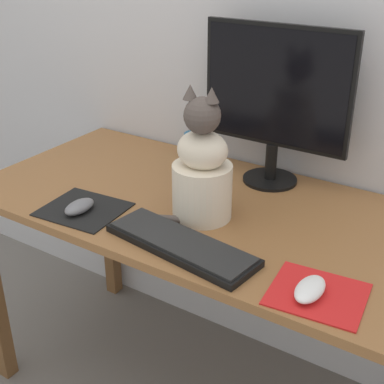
{
  "coord_description": "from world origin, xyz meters",
  "views": [
    {
      "loc": [
        0.68,
        -1.17,
        1.47
      ],
      "look_at": [
        0.02,
        -0.15,
        0.87
      ],
      "focal_mm": 50.0,
      "sensor_mm": 36.0,
      "label": 1
    }
  ],
  "objects_px": {
    "monitor": "(275,97)",
    "pen_cup": "(194,146)",
    "computer_mouse_right": "(310,289)",
    "computer_mouse_left": "(79,207)",
    "keyboard": "(181,244)",
    "cat": "(202,171)"
  },
  "relations": [
    {
      "from": "computer_mouse_right",
      "to": "computer_mouse_left",
      "type": "bearing_deg",
      "value": 179.09
    },
    {
      "from": "monitor",
      "to": "computer_mouse_right",
      "type": "height_order",
      "value": "monitor"
    },
    {
      "from": "computer_mouse_left",
      "to": "computer_mouse_right",
      "type": "bearing_deg",
      "value": -0.91
    },
    {
      "from": "keyboard",
      "to": "monitor",
      "type": "bearing_deg",
      "value": 95.9
    },
    {
      "from": "monitor",
      "to": "computer_mouse_left",
      "type": "relative_size",
      "value": 4.79
    },
    {
      "from": "computer_mouse_left",
      "to": "computer_mouse_right",
      "type": "relative_size",
      "value": 0.93
    },
    {
      "from": "keyboard",
      "to": "cat",
      "type": "height_order",
      "value": "cat"
    },
    {
      "from": "monitor",
      "to": "pen_cup",
      "type": "distance_m",
      "value": 0.37
    },
    {
      "from": "monitor",
      "to": "keyboard",
      "type": "height_order",
      "value": "monitor"
    },
    {
      "from": "keyboard",
      "to": "computer_mouse_right",
      "type": "height_order",
      "value": "computer_mouse_right"
    },
    {
      "from": "cat",
      "to": "pen_cup",
      "type": "distance_m",
      "value": 0.42
    },
    {
      "from": "keyboard",
      "to": "pen_cup",
      "type": "bearing_deg",
      "value": 126.95
    },
    {
      "from": "monitor",
      "to": "pen_cup",
      "type": "relative_size",
      "value": 2.7
    },
    {
      "from": "computer_mouse_left",
      "to": "pen_cup",
      "type": "bearing_deg",
      "value": 83.17
    },
    {
      "from": "computer_mouse_right",
      "to": "monitor",
      "type": "bearing_deg",
      "value": 123.64
    },
    {
      "from": "pen_cup",
      "to": "computer_mouse_left",
      "type": "bearing_deg",
      "value": -96.83
    },
    {
      "from": "computer_mouse_left",
      "to": "cat",
      "type": "relative_size",
      "value": 0.27
    },
    {
      "from": "cat",
      "to": "computer_mouse_right",
      "type": "bearing_deg",
      "value": -30.25
    },
    {
      "from": "keyboard",
      "to": "cat",
      "type": "distance_m",
      "value": 0.21
    },
    {
      "from": "computer_mouse_right",
      "to": "pen_cup",
      "type": "xyz_separation_m",
      "value": [
        -0.62,
        0.51,
        0.03
      ]
    },
    {
      "from": "computer_mouse_right",
      "to": "cat",
      "type": "distance_m",
      "value": 0.44
    },
    {
      "from": "computer_mouse_left",
      "to": "pen_cup",
      "type": "height_order",
      "value": "pen_cup"
    }
  ]
}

